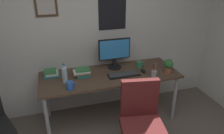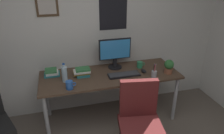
# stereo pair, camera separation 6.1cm
# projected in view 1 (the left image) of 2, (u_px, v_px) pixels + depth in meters

# --- Properties ---
(wall_back) EXTENTS (4.40, 0.10, 2.60)m
(wall_back) POSITION_uv_depth(u_px,v_px,m) (82.00, 27.00, 2.95)
(wall_back) COLOR silver
(wall_back) RESTS_ON ground_plane
(desk) EXTENTS (1.89, 0.69, 0.72)m
(desk) POSITION_uv_depth(u_px,v_px,m) (110.00, 78.00, 2.93)
(desk) COLOR #4C3828
(desk) RESTS_ON ground_plane
(office_chair) EXTENTS (0.57, 0.57, 0.95)m
(office_chair) POSITION_uv_depth(u_px,v_px,m) (141.00, 119.00, 2.34)
(office_chair) COLOR #591E1E
(office_chair) RESTS_ON ground_plane
(monitor) EXTENTS (0.46, 0.20, 0.43)m
(monitor) POSITION_uv_depth(u_px,v_px,m) (114.00, 52.00, 2.99)
(monitor) COLOR black
(monitor) RESTS_ON desk
(keyboard) EXTENTS (0.43, 0.15, 0.03)m
(keyboard) POSITION_uv_depth(u_px,v_px,m) (124.00, 75.00, 2.86)
(keyboard) COLOR black
(keyboard) RESTS_ON desk
(computer_mouse) EXTENTS (0.06, 0.11, 0.04)m
(computer_mouse) POSITION_uv_depth(u_px,v_px,m) (143.00, 71.00, 2.95)
(computer_mouse) COLOR black
(computer_mouse) RESTS_ON desk
(water_bottle) EXTENTS (0.07, 0.07, 0.25)m
(water_bottle) POSITION_uv_depth(u_px,v_px,m) (65.00, 75.00, 2.65)
(water_bottle) COLOR silver
(water_bottle) RESTS_ON desk
(coffee_mug_near) EXTENTS (0.12, 0.08, 0.09)m
(coffee_mug_near) POSITION_uv_depth(u_px,v_px,m) (139.00, 64.00, 3.08)
(coffee_mug_near) COLOR #2D8C59
(coffee_mug_near) RESTS_ON desk
(coffee_mug_far) EXTENTS (0.12, 0.09, 0.10)m
(coffee_mug_far) POSITION_uv_depth(u_px,v_px,m) (70.00, 85.00, 2.51)
(coffee_mug_far) COLOR #2659B2
(coffee_mug_far) RESTS_ON desk
(potted_plant) EXTENTS (0.13, 0.13, 0.20)m
(potted_plant) POSITION_uv_depth(u_px,v_px,m) (168.00, 66.00, 2.90)
(potted_plant) COLOR brown
(potted_plant) RESTS_ON desk
(pen_cup) EXTENTS (0.07, 0.07, 0.20)m
(pen_cup) POSITION_uv_depth(u_px,v_px,m) (154.00, 73.00, 2.79)
(pen_cup) COLOR #9EA0A5
(pen_cup) RESTS_ON desk
(book_stack_left) EXTENTS (0.22, 0.16, 0.11)m
(book_stack_left) POSITION_uv_depth(u_px,v_px,m) (82.00, 72.00, 2.82)
(book_stack_left) COLOR #26727A
(book_stack_left) RESTS_ON desk
(book_stack_right) EXTENTS (0.21, 0.19, 0.07)m
(book_stack_right) POSITION_uv_depth(u_px,v_px,m) (51.00, 73.00, 2.84)
(book_stack_right) COLOR #26727A
(book_stack_right) RESTS_ON desk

